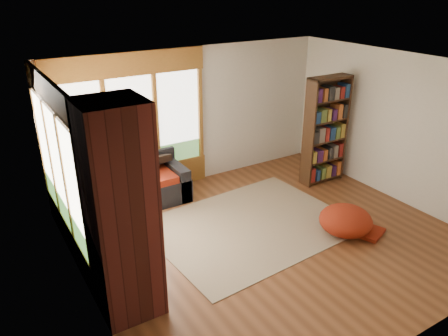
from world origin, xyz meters
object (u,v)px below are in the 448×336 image
area_rug (251,225)px  dog_tan (130,174)px  dog_brindle (98,204)px  pouf (346,220)px  brick_chimney (121,214)px  sectional_sofa (111,207)px  bookshelf (326,131)px

area_rug → dog_tan: size_ratio=3.48×
dog_brindle → pouf: bearing=-126.6°
brick_chimney → sectional_sofa: (0.45, 2.05, -1.00)m
brick_chimney → area_rug: (2.34, 0.80, -1.29)m
area_rug → pouf: pouf is taller
dog_brindle → area_rug: bearing=-117.4°
brick_chimney → dog_tan: brick_chimney is taller
area_rug → bookshelf: 2.53m
brick_chimney → sectional_sofa: brick_chimney is taller
area_rug → pouf: (1.14, -0.95, 0.23)m
dog_tan → dog_brindle: dog_tan is taller
sectional_sofa → area_rug: 2.29m
dog_tan → dog_brindle: size_ratio=1.15×
sectional_sofa → bookshelf: size_ratio=1.06×
brick_chimney → dog_tan: 2.36m
area_rug → dog_tan: (-1.49, 1.33, 0.76)m
brick_chimney → sectional_sofa: size_ratio=1.18×
brick_chimney → dog_tan: bearing=68.2°
area_rug → bookshelf: size_ratio=1.50×
pouf → dog_tan: bearing=139.0°
area_rug → sectional_sofa: bearing=146.6°
bookshelf → dog_brindle: bookshelf is taller
bookshelf → pouf: 2.13m
area_rug → pouf: bearing=-39.9°
brick_chimney → bookshelf: (4.54, 1.50, -0.26)m
sectional_sofa → area_rug: (1.90, -1.25, -0.30)m
brick_chimney → dog_brindle: 1.56m
pouf → dog_tan: 3.53m
sectional_sofa → area_rug: bearing=-32.7°
pouf → dog_brindle: (-3.37, 1.61, 0.50)m
brick_chimney → pouf: 3.65m
sectional_sofa → dog_brindle: dog_brindle is taller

